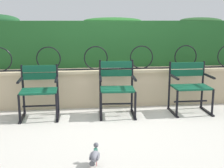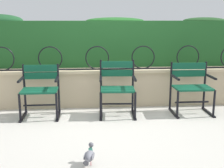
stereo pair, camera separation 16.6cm
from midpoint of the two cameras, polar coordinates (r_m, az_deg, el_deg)
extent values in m
plane|color=#BCB7AD|center=(4.72, 1.07, -6.67)|extent=(60.00, 60.00, 0.00)
cube|color=tan|center=(5.38, 0.26, -0.83)|extent=(6.73, 0.35, 0.62)
cube|color=#CBB58F|center=(5.32, 0.27, 2.67)|extent=(6.73, 0.41, 0.05)
cylinder|color=black|center=(5.24, 0.34, 2.93)|extent=(6.21, 0.02, 0.02)
torus|color=black|center=(5.37, -19.63, 4.59)|extent=(0.42, 0.02, 0.42)
torus|color=black|center=(5.22, -10.94, 4.87)|extent=(0.42, 0.02, 0.42)
torus|color=black|center=(5.20, -1.95, 5.05)|extent=(0.42, 0.02, 0.42)
torus|color=black|center=(5.30, 6.93, 5.11)|extent=(0.42, 0.02, 0.42)
torus|color=black|center=(5.51, 15.28, 5.05)|extent=(0.42, 0.02, 0.42)
cube|color=#1E5123|center=(5.74, -0.13, 7.90)|extent=(6.60, 0.61, 0.85)
ellipsoid|color=#1D521E|center=(5.73, 1.45, 12.12)|extent=(1.11, 0.55, 0.13)
ellipsoid|color=#1F451F|center=(6.17, 18.19, 11.54)|extent=(0.84, 0.55, 0.13)
cube|color=#0F4C33|center=(4.65, -13.07, -1.63)|extent=(0.56, 0.13, 0.03)
cube|color=#0F4C33|center=(4.79, -12.86, -1.23)|extent=(0.56, 0.13, 0.03)
cube|color=#0F4C33|center=(4.92, -12.66, -0.86)|extent=(0.56, 0.13, 0.03)
cube|color=#0F4C33|center=(4.96, -12.69, 2.98)|extent=(0.56, 0.04, 0.11)
cube|color=#0F4C33|center=(4.98, -12.62, 1.58)|extent=(0.56, 0.04, 0.11)
cylinder|color=black|center=(5.00, -9.34, -0.83)|extent=(0.04, 0.04, 0.83)
cylinder|color=black|center=(4.63, -9.61, -4.37)|extent=(0.04, 0.04, 0.44)
cube|color=black|center=(4.87, -9.36, -6.07)|extent=(0.05, 0.52, 0.02)
cube|color=black|center=(4.72, -9.62, 0.95)|extent=(0.04, 0.40, 0.03)
cylinder|color=black|center=(5.07, -15.62, -0.94)|extent=(0.04, 0.04, 0.83)
cylinder|color=black|center=(4.71, -16.39, -4.43)|extent=(0.04, 0.04, 0.44)
cube|color=black|center=(4.95, -15.83, -6.11)|extent=(0.05, 0.52, 0.02)
cube|color=black|center=(4.79, -16.26, 0.81)|extent=(0.04, 0.40, 0.03)
cylinder|color=black|center=(4.85, -12.72, -4.01)|extent=(0.53, 0.03, 0.03)
cube|color=#0F4C33|center=(4.61, 2.18, -1.44)|extent=(0.54, 0.16, 0.03)
cube|color=#0F4C33|center=(4.74, 2.08, -1.05)|extent=(0.54, 0.16, 0.03)
cube|color=#0F4C33|center=(4.87, 1.99, -0.67)|extent=(0.54, 0.16, 0.03)
cube|color=#0F4C33|center=(4.91, 1.95, 3.77)|extent=(0.54, 0.06, 0.11)
cube|color=#0F4C33|center=(4.93, 1.94, 2.13)|extent=(0.54, 0.06, 0.11)
cylinder|color=black|center=(5.00, 5.00, -0.35)|extent=(0.04, 0.04, 0.89)
cylinder|color=black|center=(4.64, 5.51, -4.22)|extent=(0.04, 0.04, 0.44)
cube|color=black|center=(4.88, 5.20, -5.92)|extent=(0.07, 0.52, 0.02)
cube|color=black|center=(4.73, 5.35, 1.10)|extent=(0.06, 0.40, 0.03)
cylinder|color=black|center=(4.97, -1.17, -0.38)|extent=(0.04, 0.04, 0.89)
cylinder|color=black|center=(4.61, -1.15, -4.28)|extent=(0.04, 0.04, 0.44)
cube|color=black|center=(4.85, -1.15, -5.98)|extent=(0.07, 0.52, 0.02)
cube|color=black|center=(4.70, -1.18, 1.07)|extent=(0.06, 0.40, 0.03)
cylinder|color=black|center=(4.80, 2.06, -3.85)|extent=(0.51, 0.06, 0.03)
cube|color=#0F4C33|center=(4.92, 16.75, -1.09)|extent=(0.60, 0.13, 0.03)
cube|color=#0F4C33|center=(5.04, 16.20, -0.73)|extent=(0.60, 0.13, 0.03)
cube|color=#0F4C33|center=(5.17, 15.68, -0.39)|extent=(0.60, 0.13, 0.03)
cube|color=#0F4C33|center=(5.20, 15.50, 3.36)|extent=(0.60, 0.03, 0.11)
cube|color=#0F4C33|center=(5.22, 15.42, 1.99)|extent=(0.60, 0.03, 0.11)
cylinder|color=black|center=(5.37, 18.28, -0.31)|extent=(0.04, 0.04, 0.84)
cylinder|color=black|center=(5.04, 19.99, -3.58)|extent=(0.04, 0.04, 0.44)
cube|color=black|center=(5.26, 18.98, -5.20)|extent=(0.04, 0.52, 0.02)
cube|color=black|center=(5.12, 19.46, 1.31)|extent=(0.04, 0.40, 0.03)
cylinder|color=black|center=(5.17, 12.17, -0.43)|extent=(0.04, 0.04, 0.84)
cylinder|color=black|center=(4.82, 13.50, -3.86)|extent=(0.04, 0.04, 0.44)
cube|color=black|center=(5.06, 12.73, -5.53)|extent=(0.04, 0.52, 0.02)
cube|color=black|center=(4.91, 13.07, 1.25)|extent=(0.04, 0.40, 0.03)
cylinder|color=black|center=(5.10, 16.04, -3.38)|extent=(0.57, 0.03, 0.03)
ellipsoid|color=slate|center=(3.27, -2.90, -13.72)|extent=(0.14, 0.21, 0.11)
cylinder|color=#2D6B56|center=(3.31, -2.67, -12.67)|extent=(0.06, 0.07, 0.06)
sphere|color=#55555D|center=(3.31, -2.59, -11.65)|extent=(0.06, 0.06, 0.06)
cone|color=black|center=(3.34, -2.48, -11.51)|extent=(0.02, 0.02, 0.01)
cone|color=#4A4A52|center=(3.17, -3.33, -14.71)|extent=(0.08, 0.09, 0.06)
ellipsoid|color=#5B5B63|center=(3.27, -3.69, -13.66)|extent=(0.05, 0.14, 0.07)
ellipsoid|color=#5B5B63|center=(3.25, -2.18, -13.78)|extent=(0.05, 0.14, 0.07)
cylinder|color=#C6515B|center=(3.32, -3.16, -14.87)|extent=(0.01, 0.01, 0.05)
cylinder|color=#C6515B|center=(3.29, -2.60, -15.07)|extent=(0.01, 0.01, 0.05)
camera|label=1|loc=(0.08, -88.97, 0.23)|focal=47.39mm
camera|label=2|loc=(0.08, 91.03, -0.23)|focal=47.39mm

